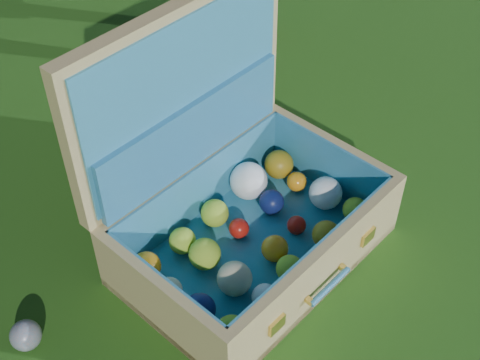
% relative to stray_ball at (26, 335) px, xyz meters
% --- Properties ---
extents(ground, '(60.00, 60.00, 0.00)m').
position_rel_stray_ball_xyz_m(ground, '(0.60, 0.14, -0.04)').
color(ground, '#215114').
rests_on(ground, ground).
extents(stray_ball, '(0.08, 0.08, 0.08)m').
position_rel_stray_ball_xyz_m(stray_ball, '(0.00, 0.00, 0.00)').
color(stray_ball, teal).
rests_on(stray_ball, ground).
extents(suitcase, '(0.83, 0.73, 0.67)m').
position_rel_stray_ball_xyz_m(suitcase, '(0.59, 0.10, 0.15)').
color(suitcase, tan).
rests_on(suitcase, ground).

